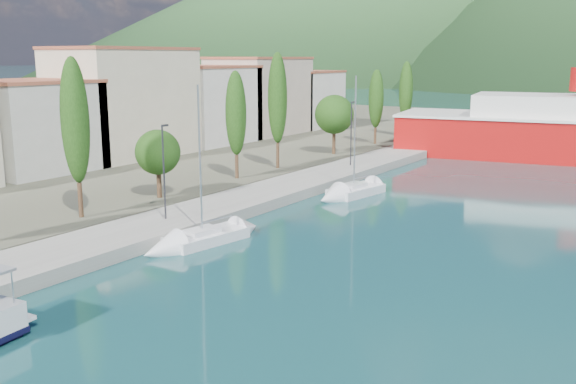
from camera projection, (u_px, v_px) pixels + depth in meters
The scene contains 7 objects.
quay at pixel (278, 191), 51.68m from camera, with size 5.00×88.00×0.80m, color gray.
land_strip at pixel (74, 143), 80.45m from camera, with size 70.00×148.00×0.70m, color #565644.
town_buildings at pixel (164, 106), 71.97m from camera, with size 9.20×69.20×11.30m.
tree_row at pixel (275, 114), 59.29m from camera, with size 4.17×62.73×10.78m.
lamp_posts at pixel (173, 167), 41.29m from camera, with size 0.15×48.08×6.06m.
sailboat_near at pixel (184, 244), 37.48m from camera, with size 3.23×7.42×10.31m.
sailboat_mid at pixel (343, 195), 50.84m from camera, with size 3.31×7.38×10.47m.
Camera 1 is at (19.75, -15.62, 11.04)m, focal length 40.00 mm.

